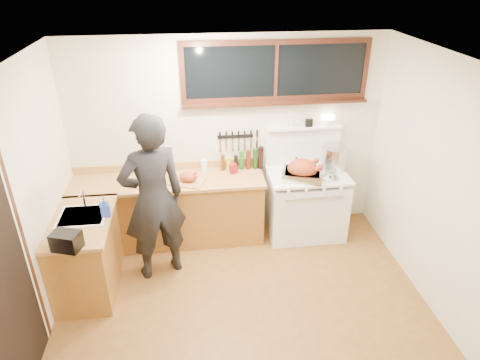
{
  "coord_description": "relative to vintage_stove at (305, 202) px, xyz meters",
  "views": [
    {
      "loc": [
        -0.48,
        -3.37,
        3.38
      ],
      "look_at": [
        0.05,
        0.85,
        1.15
      ],
      "focal_mm": 32.0,
      "sensor_mm": 36.0,
      "label": 1
    }
  ],
  "objects": [
    {
      "name": "roast_turkey",
      "position": [
        -0.11,
        -0.14,
        0.54
      ],
      "size": [
        0.57,
        0.49,
        0.26
      ],
      "color": "silver",
      "rests_on": "vintage_stove"
    },
    {
      "name": "cutting_board",
      "position": [
        -1.54,
        -0.08,
        0.49
      ],
      "size": [
        0.47,
        0.42,
        0.14
      ],
      "color": "#B48247",
      "rests_on": "counter_back"
    },
    {
      "name": "pitcher",
      "position": [
        -1.32,
        0.21,
        0.51
      ],
      "size": [
        0.11,
        0.11,
        0.16
      ],
      "color": "white",
      "rests_on": "counter_back"
    },
    {
      "name": "bottle_cluster",
      "position": [
        -0.77,
        0.22,
        0.56
      ],
      "size": [
        0.57,
        0.07,
        0.3
      ],
      "color": "black",
      "rests_on": "counter_back"
    },
    {
      "name": "back_window",
      "position": [
        -0.4,
        0.31,
        1.6
      ],
      "size": [
        2.32,
        0.13,
        0.77
      ],
      "color": "black",
      "rests_on": "room_shell"
    },
    {
      "name": "stockpot",
      "position": [
        0.37,
        0.07,
        0.59
      ],
      "size": [
        0.41,
        0.41,
        0.31
      ],
      "color": "silver",
      "rests_on": "vintage_stove"
    },
    {
      "name": "soap_bottle",
      "position": [
        -2.43,
        -0.73,
        0.54
      ],
      "size": [
        0.12,
        0.12,
        0.21
      ],
      "color": "#2240AE",
      "rests_on": "counter_left"
    },
    {
      "name": "vintage_stove",
      "position": [
        0.0,
        0.0,
        0.0
      ],
      "size": [
        1.02,
        0.74,
        1.57
      ],
      "color": "white",
      "rests_on": "ground"
    },
    {
      "name": "toaster",
      "position": [
        -2.7,
        -1.29,
        0.52
      ],
      "size": [
        0.3,
        0.25,
        0.18
      ],
      "color": "black",
      "rests_on": "counter_left"
    },
    {
      "name": "counter_left",
      "position": [
        -2.7,
        -0.79,
        -0.01
      ],
      "size": [
        0.64,
        1.09,
        0.9
      ],
      "color": "brown",
      "rests_on": "ground"
    },
    {
      "name": "knife_strip",
      "position": [
        -0.88,
        0.32,
        0.84
      ],
      "size": [
        0.52,
        0.03,
        0.28
      ],
      "color": "black",
      "rests_on": "room_shell"
    },
    {
      "name": "pot_lid",
      "position": [
        0.24,
        -0.19,
        0.45
      ],
      "size": [
        0.28,
        0.28,
        0.04
      ],
      "color": "silver",
      "rests_on": "vintage_stove"
    },
    {
      "name": "coffee_tin",
      "position": [
        -0.96,
        0.11,
        0.5
      ],
      "size": [
        0.1,
        0.09,
        0.13
      ],
      "color": "maroon",
      "rests_on": "counter_back"
    },
    {
      "name": "saucepan",
      "position": [
        -0.05,
        0.12,
        0.49
      ],
      "size": [
        0.17,
        0.27,
        0.11
      ],
      "color": "silver",
      "rests_on": "vintage_stove"
    },
    {
      "name": "sink_unit",
      "position": [
        -2.68,
        -0.71,
        0.38
      ],
      "size": [
        0.5,
        0.45,
        0.37
      ],
      "color": "white",
      "rests_on": "counter_left"
    },
    {
      "name": "left_doorway",
      "position": [
        -2.99,
        -1.96,
        0.62
      ],
      "size": [
        0.02,
        1.04,
        2.17
      ],
      "color": "black",
      "rests_on": "ground"
    },
    {
      "name": "counter_back",
      "position": [
        -1.8,
        0.04,
        -0.01
      ],
      "size": [
        2.44,
        0.64,
        1.0
      ],
      "color": "brown",
      "rests_on": "ground"
    },
    {
      "name": "man",
      "position": [
        -1.93,
        -0.61,
        0.53
      ],
      "size": [
        0.85,
        0.7,
        2.0
      ],
      "color": "black",
      "rests_on": "ground"
    },
    {
      "name": "ground_plane",
      "position": [
        -1.0,
        -1.41,
        -0.48
      ],
      "size": [
        4.0,
        3.5,
        0.02
      ],
      "primitive_type": "cube",
      "color": "brown"
    },
    {
      "name": "room_shell",
      "position": [
        -1.0,
        -1.41,
        1.18
      ],
      "size": [
        4.1,
        3.6,
        2.65
      ],
      "color": "beige",
      "rests_on": "ground"
    }
  ]
}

